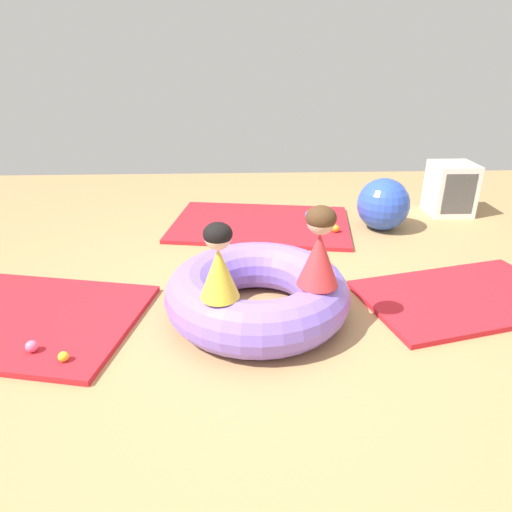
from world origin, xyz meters
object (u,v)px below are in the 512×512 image
play_ball_pink (32,346)px  child_in_yellow (219,262)px  play_ball_orange (336,228)px  play_ball_yellow (63,357)px  storage_cube (451,189)px  child_in_red (319,248)px  play_ball_blue (310,215)px  inflatable_cushion (257,293)px  exercise_ball_large (383,204)px

play_ball_pink → child_in_yellow: bearing=3.4°
play_ball_orange → play_ball_yellow: size_ratio=1.24×
child_in_yellow → storage_cube: (2.46, 2.41, -0.29)m
play_ball_orange → storage_cube: 1.53m
child_in_red → storage_cube: size_ratio=0.90×
play_ball_blue → storage_cube: storage_cube is taller
child_in_yellow → play_ball_blue: (0.87, 2.16, -0.48)m
inflatable_cushion → storage_cube: 3.03m
child_in_yellow → storage_cube: child_in_yellow is taller
child_in_yellow → play_ball_blue: bearing=68.4°
child_in_red → play_ball_blue: bearing=-165.0°
exercise_ball_large → inflatable_cushion: bearing=-129.5°
play_ball_pink → play_ball_orange: bearing=40.4°
inflatable_cushion → storage_cube: (2.22, 2.06, 0.11)m
play_ball_yellow → storage_cube: storage_cube is taller
inflatable_cushion → child_in_red: child_in_red is taller
play_ball_pink → exercise_ball_large: size_ratio=0.14×
play_ball_yellow → child_in_red: bearing=11.4°
play_ball_orange → play_ball_pink: play_ball_orange is taller
play_ball_blue → exercise_ball_large: 0.75m
inflatable_cushion → play_ball_orange: 1.67m
play_ball_pink → inflatable_cushion: bearing=17.1°
play_ball_blue → child_in_red: bearing=-97.6°
child_in_red → exercise_ball_large: bearing=174.6°
play_ball_orange → play_ball_pink: 2.87m
play_ball_yellow → exercise_ball_large: exercise_ball_large is taller
play_ball_blue → play_ball_pink: (-1.99, -2.22, -0.02)m
play_ball_blue → storage_cube: 1.62m
play_ball_yellow → play_ball_pink: 0.24m
storage_cube → play_ball_blue: bearing=-171.0°
child_in_yellow → play_ball_pink: 1.23m
play_ball_blue → exercise_ball_large: size_ratio=0.20×
play_ball_orange → play_ball_pink: (-2.19, -1.86, -0.00)m
storage_cube → child_in_yellow: bearing=-135.5°
play_ball_pink → child_in_red: bearing=6.7°
child_in_red → play_ball_pink: child_in_red is taller
child_in_yellow → play_ball_pink: (-1.12, -0.07, -0.50)m
child_in_red → play_ball_yellow: bearing=-56.0°
child_in_red → play_ball_orange: size_ratio=6.70×
play_ball_yellow → exercise_ball_large: (2.47, 2.14, 0.19)m
child_in_red → storage_cube: child_in_red is taller
play_ball_blue → storage_cube: (1.59, 0.25, 0.19)m
inflatable_cushion → child_in_yellow: size_ratio=2.68×
child_in_yellow → play_ball_yellow: size_ratio=7.60×
inflatable_cushion → child_in_yellow: bearing=-124.0°
child_in_red → play_ball_yellow: child_in_red is taller
child_in_yellow → child_in_red: child_in_red is taller
child_in_red → play_ball_orange: 1.80m
inflatable_cushion → storage_cube: storage_cube is taller
child_in_yellow → exercise_ball_large: child_in_yellow is taller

